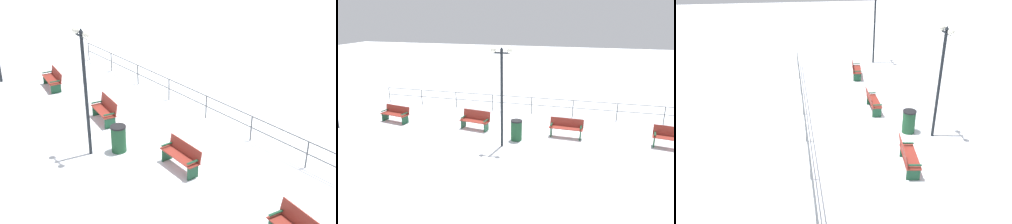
{
  "view_description": "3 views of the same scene",
  "coord_description": "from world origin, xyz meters",
  "views": [
    {
      "loc": [
        7.76,
        11.61,
        7.65
      ],
      "look_at": [
        -1.61,
        -0.29,
        0.65
      ],
      "focal_mm": 47.43,
      "sensor_mm": 36.0,
      "label": 1
    },
    {
      "loc": [
        14.25,
        3.25,
        5.74
      ],
      "look_at": [
        -0.67,
        -0.82,
        0.82
      ],
      "focal_mm": 34.15,
      "sensor_mm": 36.0,
      "label": 2
    },
    {
      "loc": [
        -3.61,
        -10.84,
        6.57
      ],
      "look_at": [
        -1.71,
        0.71,
        0.81
      ],
      "focal_mm": 34.59,
      "sensor_mm": 36.0,
      "label": 3
    }
  ],
  "objects": [
    {
      "name": "trash_bin",
      "position": [
        0.84,
        0.09,
        0.48
      ],
      "size": [
        0.54,
        0.54,
        0.96
      ],
      "color": "#1E4C2D",
      "rests_on": "ground"
    },
    {
      "name": "bench_nearest",
      "position": [
        0.04,
        -6.79,
        0.45
      ],
      "size": [
        0.84,
        1.67,
        0.86
      ],
      "rotation": [
        0.0,
        0.0,
        -0.17
      ],
      "color": "maroon",
      "rests_on": "ground"
    },
    {
      "name": "bench_second",
      "position": [
        -0.04,
        -2.26,
        0.48
      ],
      "size": [
        0.78,
        1.59,
        0.94
      ],
      "rotation": [
        0.0,
        0.0,
        -0.16
      ],
      "color": "maroon",
      "rests_on": "ground"
    },
    {
      "name": "bench_third",
      "position": [
        -0.13,
        2.27,
        0.48
      ],
      "size": [
        0.57,
        1.59,
        0.89
      ],
      "rotation": [
        0.0,
        0.0,
        -0.05
      ],
      "color": "maroon",
      "rests_on": "ground"
    },
    {
      "name": "waterfront_railing",
      "position": [
        -3.29,
        0.0,
        0.67
      ],
      "size": [
        0.05,
        18.98,
        0.98
      ],
      "color": "#4C5156",
      "rests_on": "ground"
    },
    {
      "name": "ground_plane",
      "position": [
        0.0,
        0.0,
        0.0
      ],
      "size": [
        80.0,
        80.0,
        0.0
      ],
      "primitive_type": "plane",
      "color": "white",
      "rests_on": "ground"
    },
    {
      "name": "lamppost_middle",
      "position": [
        1.69,
        -0.36,
        2.9
      ],
      "size": [
        0.24,
        0.93,
        4.34
      ],
      "color": "black",
      "rests_on": "ground"
    },
    {
      "name": "bench_fourth",
      "position": [
        -0.03,
        6.82,
        0.49
      ],
      "size": [
        0.79,
        1.63,
        0.94
      ],
      "rotation": [
        0.0,
        0.0,
        -0.16
      ],
      "color": "maroon",
      "rests_on": "ground"
    }
  ]
}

